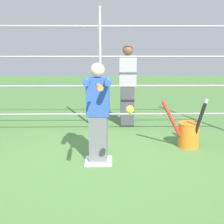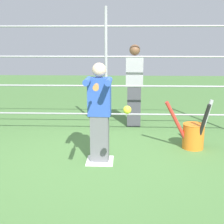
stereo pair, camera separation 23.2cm
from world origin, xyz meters
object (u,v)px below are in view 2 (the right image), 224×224
at_px(batter, 99,110).
at_px(bat_bucket, 193,134).
at_px(baseball_bat_swinging, 96,87).
at_px(softball_in_flight, 127,110).
at_px(bystander_behind_fence, 134,85).

distance_m(batter, bat_bucket, 1.76).
bearing_deg(batter, baseball_bat_swinging, 92.57).
xyz_separation_m(baseball_bat_swinging, bat_bucket, (-1.49, -1.56, -1.03)).
bearing_deg(bat_bucket, batter, 23.66).
relative_size(batter, softball_in_flight, 15.41).
xyz_separation_m(batter, bat_bucket, (-1.53, -0.67, -0.55)).
height_order(batter, softball_in_flight, batter).
bearing_deg(baseball_bat_swinging, bat_bucket, -133.64).
xyz_separation_m(softball_in_flight, bystander_behind_fence, (-0.16, -2.98, -0.12)).
bearing_deg(bat_bucket, bystander_behind_fence, -55.43).
height_order(baseball_bat_swinging, bat_bucket, baseball_bat_swinging).
distance_m(batter, bystander_behind_fence, 2.15).
distance_m(baseball_bat_swinging, bat_bucket, 2.39).
relative_size(softball_in_flight, bat_bucket, 0.11).
relative_size(baseball_bat_swinging, bystander_behind_fence, 0.50).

